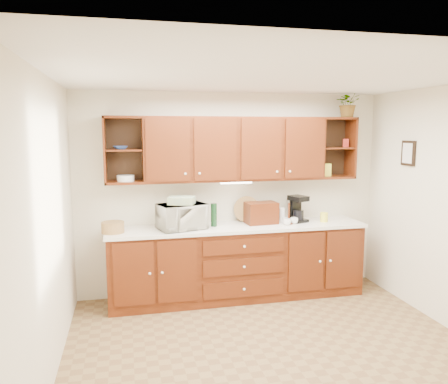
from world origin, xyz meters
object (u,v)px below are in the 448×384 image
coffee_maker (297,209)px  potted_plant (348,103)px  microwave (182,216)px  bread_box (261,213)px

coffee_maker → potted_plant: size_ratio=0.93×
microwave → bread_box: bearing=-13.1°
microwave → coffee_maker: 1.54m
microwave → potted_plant: bearing=-13.8°
bread_box → coffee_maker: bearing=-1.7°
microwave → coffee_maker: size_ratio=1.63×
bread_box → microwave: bearing=179.0°
coffee_maker → potted_plant: potted_plant is taller
microwave → bread_box: 1.03m
microwave → potted_plant: size_ratio=1.52×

